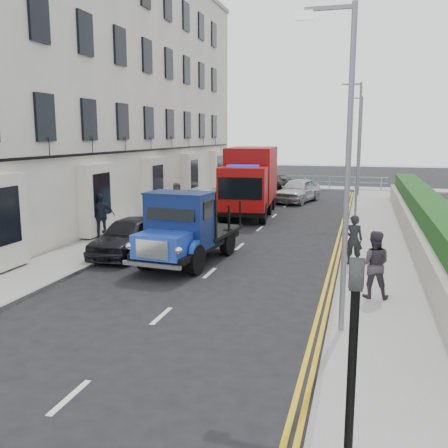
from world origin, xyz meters
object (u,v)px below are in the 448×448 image
Objects in this scene: lamp_near at (343,154)px; parked_car_front at (129,236)px; pedestrian_east_near at (353,240)px; lamp_mid at (356,142)px; lamp_far at (359,140)px; red_lorry at (250,179)px; bedford_lorry at (182,233)px.

lamp_near is 10.14m from parked_car_front.
lamp_near is 6.67m from pedestrian_east_near.
lamp_mid is (0.00, 16.00, 0.00)m from lamp_near.
lamp_near is 1.00× the size of lamp_far.
lamp_far is at bearing 55.75° from red_lorry.
lamp_near is 1.29× the size of bedford_lorry.
pedestrian_east_near is (0.22, 5.93, -3.04)m from lamp_near.
lamp_mid is 5.91m from red_lorry.
bedford_lorry reaches higher than parked_car_front.
bedford_lorry is 1.30× the size of parked_car_front.
lamp_near reaches higher than pedestrian_east_near.
lamp_mid is 10.52m from pedestrian_east_near.
red_lorry is at bearing -179.92° from lamp_mid.
red_lorry is 11.64m from pedestrian_east_near.
bedford_lorry is at bearing 8.02° from pedestrian_east_near.
red_lorry is at bearing -119.03° from lamp_far.
lamp_far is at bearing 81.35° from bedford_lorry.
parked_car_front is at bearing -126.82° from lamp_mid.
parked_car_front is 2.49× the size of pedestrian_east_near.
lamp_far is at bearing 90.00° from lamp_mid.
bedford_lorry is 5.73m from pedestrian_east_near.
bedford_lorry is 2.64m from parked_car_front.
red_lorry is 1.74× the size of parked_car_front.
lamp_mid is 1.00× the size of lamp_far.
parked_car_front is (-7.78, -10.39, -3.29)m from lamp_mid.
lamp_near is 17.05m from red_lorry.
lamp_mid is at bearing -5.14° from red_lorry.
bedford_lorry is 11.38m from red_lorry.
lamp_far is (0.00, 10.00, 0.00)m from lamp_mid.
pedestrian_east_near is (0.22, -20.07, -3.04)m from lamp_far.
lamp_mid is 4.18× the size of pedestrian_east_near.
parked_car_front is (-7.78, 5.61, -3.29)m from lamp_near.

